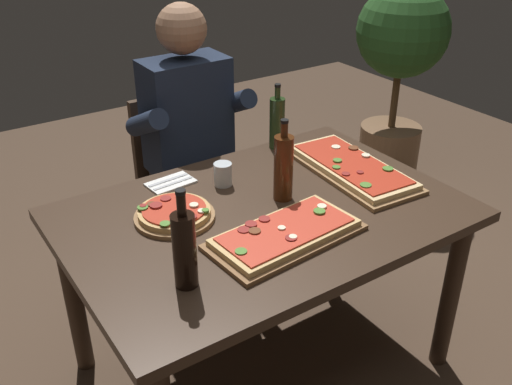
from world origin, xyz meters
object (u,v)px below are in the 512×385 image
(pizza_round_far, at_px, (174,214))
(potted_plant_corner, at_px, (399,65))
(pizza_rectangular_left, at_px, (351,168))
(wine_bottle_dark, at_px, (277,122))
(tumbler_near_camera, at_px, (223,176))
(diner_chair, at_px, (184,175))
(oil_bottle_amber, at_px, (184,249))
(dining_table, at_px, (264,233))
(seated_diner, at_px, (192,136))
(pizza_rectangular_front, at_px, (286,234))
(vinegar_bottle_green, at_px, (283,167))

(pizza_round_far, height_order, potted_plant_corner, potted_plant_corner)
(pizza_rectangular_left, bearing_deg, wine_bottle_dark, 106.60)
(tumbler_near_camera, xyz_separation_m, diner_chair, (0.13, 0.61, -0.29))
(oil_bottle_amber, distance_m, potted_plant_corner, 2.34)
(dining_table, xyz_separation_m, seated_diner, (0.11, 0.74, 0.10))
(wine_bottle_dark, distance_m, diner_chair, 0.63)
(dining_table, distance_m, diner_chair, 0.88)
(wine_bottle_dark, bearing_deg, pizza_rectangular_front, -123.38)
(wine_bottle_dark, distance_m, vinegar_bottle_green, 0.46)
(wine_bottle_dark, distance_m, oil_bottle_amber, 1.02)
(wine_bottle_dark, xyz_separation_m, potted_plant_corner, (1.26, 0.49, -0.07))
(pizza_rectangular_left, distance_m, tumbler_near_camera, 0.52)
(pizza_rectangular_left, distance_m, pizza_round_far, 0.76)
(dining_table, height_order, pizza_rectangular_left, pizza_rectangular_left)
(pizza_rectangular_left, height_order, oil_bottle_amber, oil_bottle_amber)
(dining_table, xyz_separation_m, pizza_rectangular_left, (0.47, 0.05, 0.12))
(pizza_round_far, bearing_deg, dining_table, -23.47)
(tumbler_near_camera, bearing_deg, dining_table, -85.50)
(vinegar_bottle_green, bearing_deg, wine_bottle_dark, 57.17)
(wine_bottle_dark, xyz_separation_m, vinegar_bottle_green, (-0.25, -0.38, 0.01))
(oil_bottle_amber, bearing_deg, pizza_rectangular_front, 4.75)
(pizza_round_far, bearing_deg, pizza_rectangular_left, -5.50)
(pizza_rectangular_left, xyz_separation_m, diner_chair, (-0.36, 0.80, -0.27))
(pizza_rectangular_front, distance_m, tumbler_near_camera, 0.44)
(pizza_round_far, distance_m, oil_bottle_amber, 0.39)
(pizza_rectangular_front, bearing_deg, potted_plant_corner, 33.46)
(oil_bottle_amber, xyz_separation_m, seated_diner, (0.54, 0.96, -0.12))
(dining_table, distance_m, wine_bottle_dark, 0.59)
(dining_table, height_order, vinegar_bottle_green, vinegar_bottle_green)
(tumbler_near_camera, bearing_deg, pizza_rectangular_left, -21.96)
(pizza_rectangular_front, distance_m, vinegar_bottle_green, 0.30)
(diner_chair, bearing_deg, wine_bottle_dark, -60.28)
(pizza_rectangular_front, height_order, diner_chair, diner_chair)
(pizza_rectangular_front, relative_size, oil_bottle_amber, 1.70)
(pizza_rectangular_left, bearing_deg, pizza_round_far, 174.50)
(dining_table, height_order, seated_diner, seated_diner)
(pizza_rectangular_left, relative_size, seated_diner, 0.46)
(seated_diner, bearing_deg, diner_chair, 90.00)
(diner_chair, height_order, seated_diner, seated_diner)
(tumbler_near_camera, bearing_deg, wine_bottle_dark, 24.20)
(pizza_rectangular_left, relative_size, diner_chair, 0.70)
(pizza_rectangular_left, xyz_separation_m, oil_bottle_amber, (-0.89, -0.28, 0.11))
(seated_diner, bearing_deg, dining_table, -98.28)
(tumbler_near_camera, bearing_deg, vinegar_bottle_green, -59.08)
(seated_diner, bearing_deg, pizza_rectangular_front, -99.37)
(wine_bottle_dark, bearing_deg, potted_plant_corner, 21.20)
(pizza_rectangular_front, xyz_separation_m, seated_diner, (0.15, 0.93, -0.02))
(pizza_round_far, distance_m, tumbler_near_camera, 0.30)
(wine_bottle_dark, height_order, tumbler_near_camera, wine_bottle_dark)
(vinegar_bottle_green, bearing_deg, pizza_round_far, 167.06)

